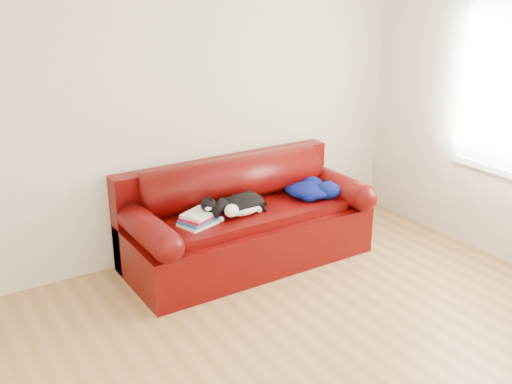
% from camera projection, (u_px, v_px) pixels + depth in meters
% --- Properties ---
extents(ground, '(4.50, 4.50, 0.00)m').
position_uv_depth(ground, '(323.00, 360.00, 3.93)').
color(ground, olive).
rests_on(ground, ground).
extents(room_shell, '(4.52, 4.02, 2.61)m').
position_uv_depth(room_shell, '(349.00, 107.00, 3.42)').
color(room_shell, beige).
rests_on(room_shell, ground).
extents(sofa_base, '(2.10, 0.90, 0.50)m').
position_uv_depth(sofa_base, '(247.00, 236.00, 5.20)').
color(sofa_base, '#370302').
rests_on(sofa_base, ground).
extents(sofa_back, '(2.10, 1.01, 0.88)m').
position_uv_depth(sofa_back, '(233.00, 195.00, 5.28)').
color(sofa_back, '#370302').
rests_on(sofa_back, ground).
extents(book_stack, '(0.33, 0.29, 0.10)m').
position_uv_depth(book_stack, '(199.00, 219.00, 4.76)').
color(book_stack, beige).
rests_on(book_stack, sofa_base).
extents(cat, '(0.61, 0.37, 0.22)m').
position_uv_depth(cat, '(241.00, 205.00, 4.93)').
color(cat, black).
rests_on(cat, sofa_base).
extents(blanket, '(0.51, 0.52, 0.15)m').
position_uv_depth(blanket, '(312.00, 189.00, 5.35)').
color(blanket, '#080246').
rests_on(blanket, sofa_base).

